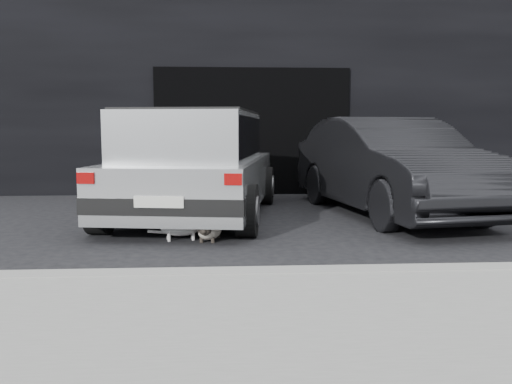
{
  "coord_description": "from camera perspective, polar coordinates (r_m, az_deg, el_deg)",
  "views": [
    {
      "loc": [
        0.37,
        -7.23,
        1.34
      ],
      "look_at": [
        0.77,
        -0.95,
        0.62
      ],
      "focal_mm": 38.0,
      "sensor_mm": 36.0,
      "label": 1
    }
  ],
  "objects": [
    {
      "name": "garage_opening",
      "position": [
        11.24,
        -0.39,
        6.37
      ],
      "size": [
        4.0,
        0.1,
        2.6
      ],
      "primitive_type": "cube",
      "color": "black",
      "rests_on": "ground"
    },
    {
      "name": "sidewalk",
      "position": [
        3.72,
        6.53,
        -13.72
      ],
      "size": [
        18.0,
        2.2,
        0.11
      ],
      "primitive_type": "cube",
      "color": "gray",
      "rests_on": "ground"
    },
    {
      "name": "curb",
      "position": [
        4.85,
        4.02,
        -8.78
      ],
      "size": [
        18.0,
        0.25,
        0.12
      ],
      "primitive_type": "cube",
      "color": "gray",
      "rests_on": "ground"
    },
    {
      "name": "cat_white",
      "position": [
        6.69,
        -7.64,
        -3.6
      ],
      "size": [
        0.73,
        0.33,
        0.34
      ],
      "rotation": [
        0.0,
        0.0,
        -1.4
      ],
      "color": "silver",
      "rests_on": "ground"
    },
    {
      "name": "silver_hatchback",
      "position": [
        8.3,
        -6.39,
        3.4
      ],
      "size": [
        2.71,
        4.66,
        1.62
      ],
      "rotation": [
        0.0,
        0.0,
        -0.16
      ],
      "color": "#BABDBF",
      "rests_on": "ground"
    },
    {
      "name": "second_car",
      "position": [
        8.78,
        13.92,
        2.65
      ],
      "size": [
        2.35,
        4.87,
        1.54
      ],
      "primitive_type": "imported",
      "rotation": [
        0.0,
        0.0,
        0.16
      ],
      "color": "black",
      "rests_on": "ground"
    },
    {
      "name": "cat_siamese",
      "position": [
        6.6,
        -4.97,
        -4.04
      ],
      "size": [
        0.37,
        0.82,
        0.28
      ],
      "rotation": [
        0.0,
        0.0,
        2.96
      ],
      "color": "beige",
      "rests_on": "ground"
    },
    {
      "name": "building_facade",
      "position": [
        13.3,
        -0.88,
        11.58
      ],
      "size": [
        34.0,
        4.0,
        5.0
      ],
      "primitive_type": "cube",
      "color": "black",
      "rests_on": "ground"
    },
    {
      "name": "ground",
      "position": [
        7.36,
        -6.44,
        -3.96
      ],
      "size": [
        80.0,
        80.0,
        0.0
      ],
      "primitive_type": "plane",
      "color": "black",
      "rests_on": "ground"
    }
  ]
}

